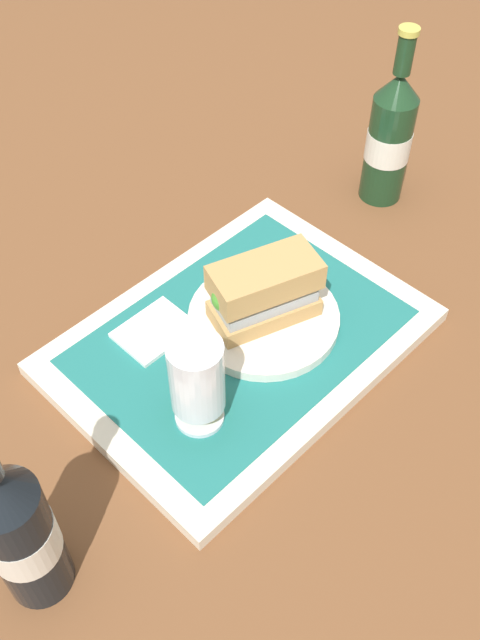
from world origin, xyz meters
TOP-DOWN VIEW (x-y plane):
  - ground_plane at (0.00, 0.00)m, footprint 3.00×3.00m
  - tray at (0.00, 0.00)m, footprint 0.44×0.32m
  - placemat at (0.00, 0.00)m, footprint 0.38×0.27m
  - plate at (-0.04, 0.01)m, footprint 0.19×0.19m
  - sandwich at (-0.03, 0.00)m, footprint 0.14×0.10m
  - beer_glass at (0.12, 0.05)m, footprint 0.06×0.06m
  - napkin_folded at (0.07, -0.08)m, footprint 0.09×0.07m
  - beer_bottle at (0.35, 0.07)m, footprint 0.07×0.07m
  - second_bottle at (-0.37, -0.06)m, footprint 0.07×0.07m

SIDE VIEW (x-z plane):
  - ground_plane at x=0.00m, z-range 0.00..0.00m
  - tray at x=0.00m, z-range 0.00..0.02m
  - placemat at x=0.00m, z-range 0.02..0.02m
  - napkin_folded at x=0.07m, z-range 0.02..0.03m
  - plate at x=-0.04m, z-range 0.02..0.04m
  - sandwich at x=-0.03m, z-range 0.04..0.12m
  - beer_glass at x=0.12m, z-range 0.03..0.15m
  - beer_bottle at x=0.35m, z-range -0.03..0.24m
  - second_bottle at x=-0.37m, z-range -0.03..0.24m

